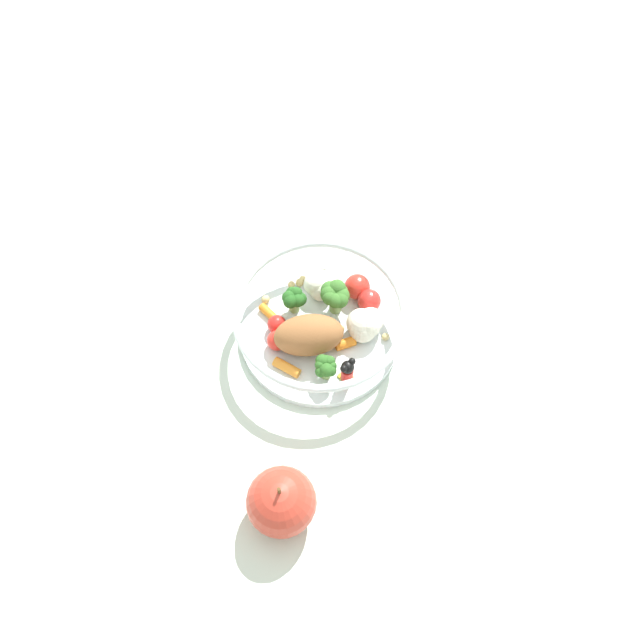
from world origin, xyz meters
TOP-DOWN VIEW (x-y plane):
  - ground_plane at (0.00, 0.00)m, footprint 2.40×2.40m
  - food_container at (0.01, 0.00)m, footprint 0.21×0.21m
  - loose_apple at (-0.03, -0.22)m, footprint 0.08×0.08m

SIDE VIEW (x-z plane):
  - ground_plane at x=0.00m, z-range 0.00..0.00m
  - food_container at x=0.01m, z-range 0.00..0.06m
  - loose_apple at x=-0.03m, z-range -0.01..0.08m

